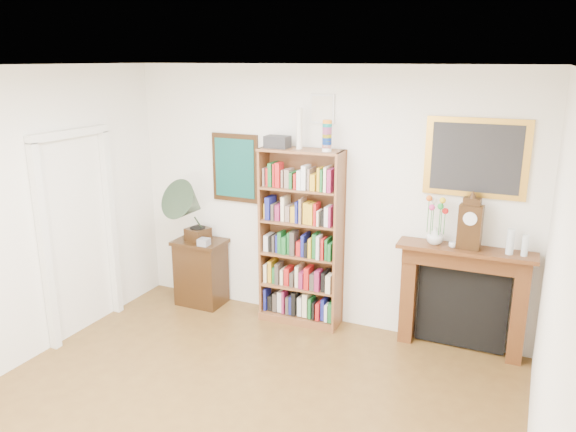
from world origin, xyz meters
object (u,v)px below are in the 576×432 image
object	(u,v)px
side_cabinet	(201,272)
mantel_clock	(470,225)
cd_stack	(204,242)
bottle_right	(525,246)
flower_vase	(435,235)
teacup	(453,245)
bottle_left	(510,242)
bookshelf	(301,228)
fireplace	(463,290)
gramophone	(190,207)

from	to	relation	value
side_cabinet	mantel_clock	bearing A→B (deg)	1.14
cd_stack	side_cabinet	bearing A→B (deg)	137.50
side_cabinet	bottle_right	distance (m)	3.59
flower_vase	side_cabinet	bearing A→B (deg)	-178.25
bottle_right	teacup	bearing A→B (deg)	-176.94
cd_stack	bottle_left	xyz separation A→B (m)	(3.22, 0.20, 0.38)
flower_vase	bookshelf	bearing A→B (deg)	-178.75
bookshelf	flower_vase	distance (m)	1.42
fireplace	flower_vase	xyz separation A→B (m)	(-0.30, -0.05, 0.54)
bookshelf	fireplace	size ratio (longest dim) A/B	1.71
cd_stack	flower_vase	bearing A→B (deg)	4.86
teacup	flower_vase	bearing A→B (deg)	166.27
mantel_clock	bottle_right	distance (m)	0.52
cd_stack	flower_vase	size ratio (longest dim) A/B	0.69
gramophone	bottle_right	distance (m)	3.53
gramophone	mantel_clock	bearing A→B (deg)	14.91
mantel_clock	bottle_left	size ratio (longest dim) A/B	2.09
fireplace	flower_vase	distance (m)	0.62
bookshelf	bottle_right	xyz separation A→B (m)	(2.23, 0.02, 0.11)
side_cabinet	gramophone	xyz separation A→B (m)	(-0.03, -0.12, 0.83)
side_cabinet	cd_stack	distance (m)	0.48
bottle_left	bottle_right	xyz separation A→B (m)	(0.13, 0.00, -0.02)
cd_stack	bottle_left	size ratio (longest dim) A/B	0.50
teacup	bottle_left	bearing A→B (deg)	3.59
bookshelf	cd_stack	bearing A→B (deg)	-173.72
bookshelf	gramophone	distance (m)	1.31
cd_stack	flower_vase	distance (m)	2.57
bookshelf	teacup	size ratio (longest dim) A/B	29.86
mantel_clock	flower_vase	world-z (taller)	mantel_clock
fireplace	cd_stack	distance (m)	2.86
gramophone	teacup	bearing A→B (deg)	14.56
mantel_clock	side_cabinet	bearing A→B (deg)	-175.12
gramophone	teacup	size ratio (longest dim) A/B	10.25
cd_stack	flower_vase	xyz separation A→B (m)	(2.54, 0.22, 0.35)
teacup	bottle_right	distance (m)	0.64
fireplace	gramophone	xyz separation A→B (m)	(-3.01, -0.25, 0.59)
gramophone	flower_vase	world-z (taller)	gramophone
mantel_clock	teacup	bearing A→B (deg)	-165.83
side_cabinet	fireplace	xyz separation A→B (m)	(2.98, 0.13, 0.25)
bookshelf	cd_stack	world-z (taller)	bookshelf
gramophone	bookshelf	bearing A→B (deg)	18.88
mantel_clock	teacup	size ratio (longest dim) A/B	6.70
side_cabinet	cd_stack	size ratio (longest dim) A/B	6.62
cd_stack	gramophone	bearing A→B (deg)	174.60
teacup	cd_stack	bearing A→B (deg)	-176.37
gramophone	bottle_left	bearing A→B (deg)	14.64
side_cabinet	mantel_clock	world-z (taller)	mantel_clock
side_cabinet	gramophone	size ratio (longest dim) A/B	1.03
side_cabinet	fireplace	bearing A→B (deg)	2.49
bottle_left	bottle_right	size ratio (longest dim) A/B	1.20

